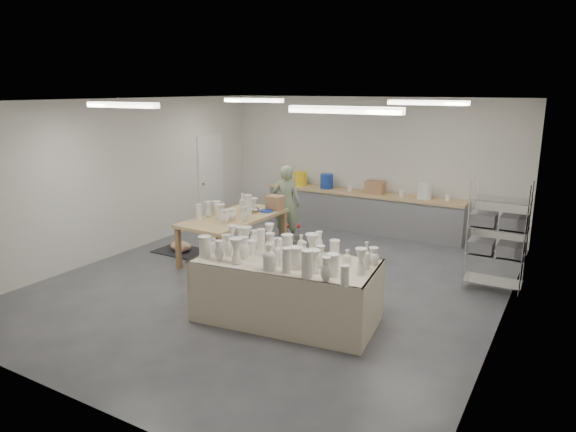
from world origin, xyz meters
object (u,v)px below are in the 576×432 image
Objects in this scene: red_stool at (293,226)px; drying_table at (286,288)px; work_table at (238,216)px; potter at (287,204)px.

drying_table is at bearing -61.91° from red_stool.
work_table is at bearing 131.16° from drying_table.
potter is at bearing 78.85° from work_table.
drying_table is at bearing 107.99° from potter.
drying_table reaches higher than red_stool.
red_stool is (-0.00, 0.27, -0.55)m from potter.
potter is (-1.90, 3.29, 0.34)m from drying_table.
drying_table is at bearing -39.67° from work_table.
potter reaches higher than work_table.
work_table is 6.74× the size of red_stool.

